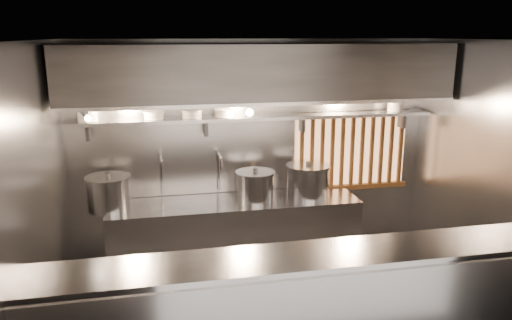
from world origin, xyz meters
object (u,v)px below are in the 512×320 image
object	(u,v)px
heat_lamp	(85,113)
stock_pot_right	(308,180)
stock_pot_mid	(255,186)
stock_pot_left	(109,193)
pendant_bulb	(250,112)

from	to	relation	value
heat_lamp	stock_pot_right	distance (m)	2.71
heat_lamp	stock_pot_mid	size ratio (longest dim) A/B	0.63
stock_pot_mid	stock_pot_left	bearing A→B (deg)	178.67
stock_pot_left	pendant_bulb	bearing A→B (deg)	1.94
pendant_bulb	stock_pot_left	bearing A→B (deg)	-178.06
heat_lamp	stock_pot_left	distance (m)	1.02
stock_pot_left	stock_pot_mid	xyz separation A→B (m)	(1.70, -0.04, -0.01)
pendant_bulb	stock_pot_right	size ratio (longest dim) A/B	0.34
stock_pot_left	stock_pot_mid	bearing A→B (deg)	-1.33
stock_pot_mid	stock_pot_right	distance (m)	0.67
stock_pot_right	stock_pot_mid	bearing A→B (deg)	-177.11
pendant_bulb	stock_pot_right	xyz separation A→B (m)	(0.72, -0.06, -0.86)
pendant_bulb	stock_pot_left	xyz separation A→B (m)	(-1.65, -0.06, -0.86)
heat_lamp	stock_pot_right	world-z (taller)	heat_lamp
stock_pot_mid	stock_pot_right	world-z (taller)	stock_pot_right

